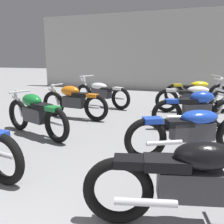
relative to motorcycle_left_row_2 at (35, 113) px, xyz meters
name	(u,v)px	position (x,y,z in m)	size (l,w,h in m)	color
back_wall	(167,52)	(1.53, 7.70, 1.34)	(12.91, 0.24, 3.60)	#B2B2AD
motorcycle_left_row_2	(35,113)	(0.00, 0.00, 0.00)	(1.90, 0.77, 0.88)	black
motorcycle_left_row_3	(73,101)	(0.03, 1.52, 0.00)	(1.97, 0.48, 0.88)	black
motorcycle_left_row_4	(101,93)	(0.11, 3.19, -0.01)	(2.11, 0.87, 0.97)	black
motorcycle_right_row_1	(191,182)	(3.04, -1.81, 0.00)	(1.93, 0.70, 0.88)	black
motorcycle_right_row_2	(193,130)	(3.01, -0.09, -0.01)	(1.95, 1.17, 0.97)	black
motorcycle_right_row_3	(197,109)	(3.04, 1.56, 0.00)	(1.87, 0.84, 0.88)	black
motorcycle_right_row_4	(194,97)	(2.94, 3.28, -0.01)	(2.14, 0.81, 0.97)	black
motorcycle_right_row_5	(197,90)	(2.98, 4.77, -0.01)	(2.09, 0.93, 0.97)	black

